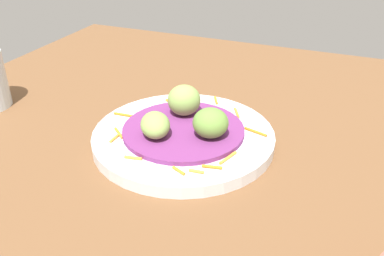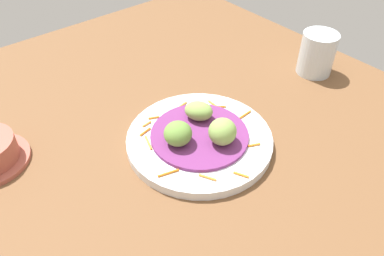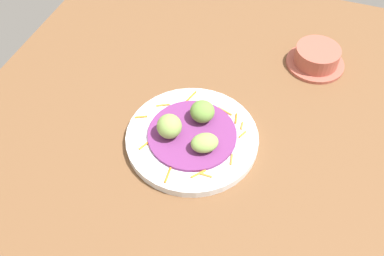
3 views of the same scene
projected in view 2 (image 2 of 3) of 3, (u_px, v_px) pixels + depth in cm
name	position (u px, v px, depth cm)	size (l,w,h in cm)	color
table_surface	(159.00, 146.00, 71.30)	(110.00, 110.00, 2.00)	brown
main_plate	(199.00, 140.00, 69.80)	(26.78, 26.78, 1.79)	silver
cabbage_bed	(199.00, 135.00, 68.99)	(17.92, 17.92, 0.67)	#702D6B
carrot_garnish	(194.00, 134.00, 69.29)	(23.03, 24.13, 0.40)	orange
guac_scoop_left	(199.00, 111.00, 71.01)	(5.40, 4.13, 3.43)	#84A851
guac_scoop_center	(178.00, 134.00, 65.64)	(5.05, 4.99, 4.18)	olive
guac_scoop_right	(222.00, 132.00, 65.60)	(5.08, 4.93, 4.75)	#84A851
water_glass	(317.00, 53.00, 85.74)	(7.93, 7.93, 9.69)	silver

